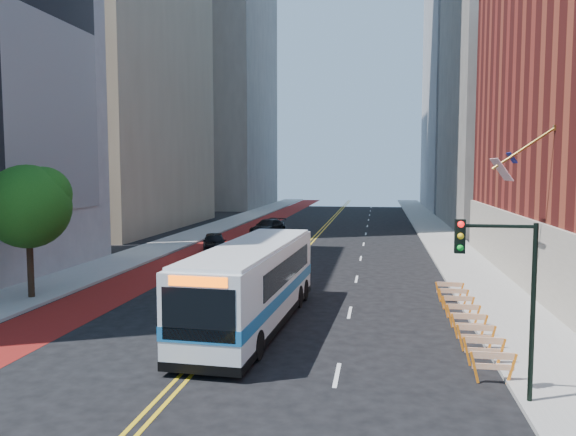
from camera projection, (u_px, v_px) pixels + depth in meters
The scene contains 17 objects.
ground at pixel (212, 348), 20.80m from camera, with size 160.00×160.00×0.00m, color black.
sidewalk_left at pixel (182, 240), 52.20m from camera, with size 4.00×140.00×0.15m, color gray.
sidewalk_right at pixel (448, 245), 48.38m from camera, with size 4.00×140.00×0.15m, color gray.
bus_lane_paint at pixel (222, 241), 51.59m from camera, with size 3.60×140.00×0.01m, color maroon.
center_line_inner at pixel (308, 243), 50.33m from camera, with size 0.14×140.00×0.01m, color gold.
center_line_outer at pixel (312, 243), 50.27m from camera, with size 0.14×140.00×0.01m, color gold.
lane_dashes at pixel (366, 234), 57.40m from camera, with size 0.14×98.20×0.01m.
midrise_right_near at pixel (534, 49), 62.60m from camera, with size 18.00×26.00×40.00m, color slate.
midrise_right_far at pixel (492, 41), 91.29m from camera, with size 20.00×28.00×55.00m, color gray.
midrise_left_far at pixel (208, 21), 98.50m from camera, with size 20.00×26.00×65.00m, color slate.
construction_barriers at pixel (466, 317), 22.58m from camera, with size 1.42×10.91×1.00m.
street_tree at pixel (29, 203), 28.10m from camera, with size 4.20×4.20×6.70m.
traffic_signal at pixel (501, 274), 15.52m from camera, with size 2.21×0.34×5.07m.
transit_bus at pixel (254, 283), 23.68m from camera, with size 3.39×12.82×3.49m.
car_a at pixel (214, 242), 44.76m from camera, with size 1.84×4.57×1.56m, color black.
car_b at pixel (260, 237), 49.15m from camera, with size 1.36×3.91×1.29m, color black.
car_c at pixel (268, 227), 56.82m from camera, with size 2.16×5.31×1.54m, color black.
Camera 1 is at (6.05, -19.58, 6.62)m, focal length 35.00 mm.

